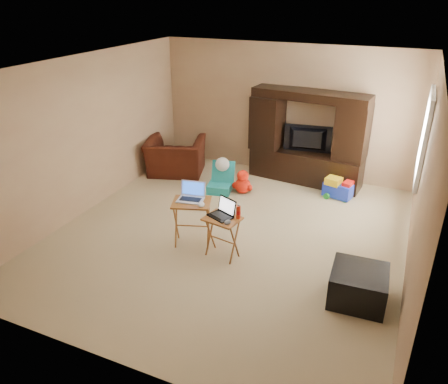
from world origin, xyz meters
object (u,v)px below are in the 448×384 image
at_px(recliner, 175,157).
at_px(mouse_left, 201,204).
at_px(plush_toy, 243,182).
at_px(mouse_right, 228,222).
at_px(tray_table_right, 222,237).
at_px(laptop_right, 220,209).
at_px(television, 307,140).
at_px(tray_table_left, 192,223).
at_px(water_bottle, 238,212).
at_px(child_rocker, 220,178).
at_px(laptop_left, 190,193).
at_px(entertainment_center, 307,138).
at_px(ottoman, 358,286).
at_px(push_toy, 338,188).

bearing_deg(recliner, mouse_left, 109.37).
height_order(plush_toy, mouse_right, mouse_right).
bearing_deg(tray_table_right, laptop_right, 163.87).
relative_size(television, laptop_right, 2.81).
bearing_deg(television, tray_table_right, 75.16).
relative_size(television, mouse_right, 7.23).
xyz_separation_m(tray_table_left, laptop_right, (0.49, -0.10, 0.38)).
xyz_separation_m(plush_toy, water_bottle, (0.70, -1.95, 0.47)).
height_order(television, recliner, television).
xyz_separation_m(television, water_bottle, (-0.19, -2.94, -0.14)).
bearing_deg(water_bottle, recliner, 134.84).
bearing_deg(mouse_left, child_rocker, 106.88).
bearing_deg(tray_table_right, laptop_left, 175.50).
bearing_deg(child_rocker, laptop_left, -90.35).
bearing_deg(tray_table_right, mouse_right, -32.28).
height_order(entertainment_center, ottoman, entertainment_center).
bearing_deg(water_bottle, entertainment_center, 86.26).
bearing_deg(mouse_left, laptop_left, 155.56).
bearing_deg(water_bottle, laptop_left, 174.85).
distance_m(entertainment_center, mouse_left, 3.07).
height_order(mouse_right, water_bottle, water_bottle).
height_order(laptop_left, mouse_right, laptop_left).
bearing_deg(entertainment_center, mouse_left, -97.73).
distance_m(push_toy, water_bottle, 2.66).
xyz_separation_m(laptop_right, mouse_right, (0.17, -0.14, -0.10)).
bearing_deg(tray_table_left, entertainment_center, 53.69).
bearing_deg(tray_table_left, plush_toy, 70.32).
distance_m(child_rocker, water_bottle, 2.17).
distance_m(recliner, child_rocker, 1.25).
relative_size(recliner, water_bottle, 5.93).
bearing_deg(tray_table_left, recliner, 105.69).
distance_m(tray_table_right, mouse_left, 0.54).
bearing_deg(push_toy, recliner, -162.63).
bearing_deg(recliner, child_rocker, 141.51).
height_order(tray_table_right, mouse_left, mouse_left).
bearing_deg(child_rocker, push_toy, 5.68).
height_order(tray_table_left, mouse_left, mouse_left).
relative_size(entertainment_center, laptop_left, 5.91).
bearing_deg(entertainment_center, laptop_right, -92.19).
distance_m(television, water_bottle, 2.95).
xyz_separation_m(mouse_left, water_bottle, (0.54, 0.03, -0.02)).
xyz_separation_m(television, laptop_left, (-0.95, -2.87, -0.03)).
distance_m(television, recliner, 2.59).
relative_size(child_rocker, mouse_left, 3.96).
relative_size(ottoman, mouse_left, 4.61).
distance_m(tray_table_left, laptop_right, 0.62).
relative_size(ottoman, laptop_right, 2.05).
relative_size(recliner, mouse_right, 8.98).
height_order(child_rocker, mouse_right, mouse_right).
bearing_deg(push_toy, laptop_left, -110.92).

